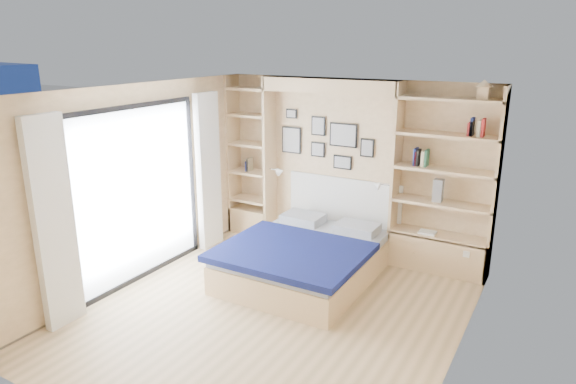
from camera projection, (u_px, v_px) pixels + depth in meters
The scene contains 8 objects.
ground at pixel (273, 312), 5.88m from camera, with size 4.50×4.50×0.00m, color tan.
room_shell at pixel (305, 186), 7.03m from camera, with size 4.50×4.50×4.50m.
bed at pixel (305, 257), 6.70m from camera, with size 1.77×2.33×1.07m.
photo_gallery at pixel (324, 140), 7.50m from camera, with size 1.48×0.02×0.82m.
reading_lamps at pixel (326, 178), 7.38m from camera, with size 1.92×0.12×0.15m.
shelf_decor at pixel (426, 147), 6.62m from camera, with size 3.52×0.23×2.03m.
deck at pixel (65, 252), 7.58m from camera, with size 3.20×4.00×0.05m, color #635949.
deck_chair at pixel (82, 237), 6.98m from camera, with size 0.56×0.90×0.88m.
Camera 1 is at (2.74, -4.48, 2.98)m, focal length 32.00 mm.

